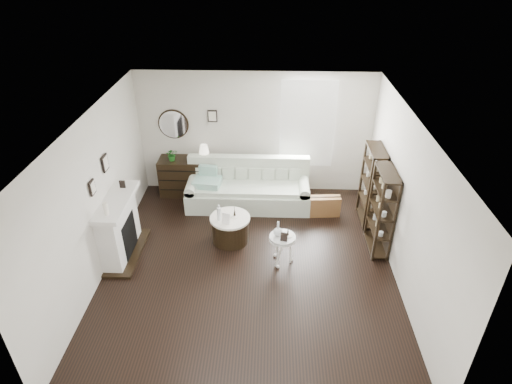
{
  "coord_description": "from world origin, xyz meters",
  "views": [
    {
      "loc": [
        0.33,
        -5.76,
        5.02
      ],
      "look_at": [
        0.09,
        0.8,
        1.06
      ],
      "focal_mm": 30.0,
      "sensor_mm": 36.0,
      "label": 1
    }
  ],
  "objects_px": {
    "sofa": "(248,190)",
    "dresser": "(189,176)",
    "pedestal_table": "(282,239)",
    "drum_table": "(230,229)"
  },
  "relations": [
    {
      "from": "drum_table",
      "to": "dresser",
      "type": "bearing_deg",
      "value": 121.92
    },
    {
      "from": "dresser",
      "to": "drum_table",
      "type": "relative_size",
      "value": 1.69
    },
    {
      "from": "pedestal_table",
      "to": "dresser",
      "type": "bearing_deg",
      "value": 131.27
    },
    {
      "from": "dresser",
      "to": "sofa",
      "type": "bearing_deg",
      "value": -16.33
    },
    {
      "from": "sofa",
      "to": "pedestal_table",
      "type": "height_order",
      "value": "sofa"
    },
    {
      "from": "sofa",
      "to": "dresser",
      "type": "height_order",
      "value": "sofa"
    },
    {
      "from": "drum_table",
      "to": "pedestal_table",
      "type": "xyz_separation_m",
      "value": [
        0.96,
        -0.6,
        0.25
      ]
    },
    {
      "from": "sofa",
      "to": "dresser",
      "type": "bearing_deg",
      "value": 163.67
    },
    {
      "from": "drum_table",
      "to": "pedestal_table",
      "type": "relative_size",
      "value": 1.33
    },
    {
      "from": "sofa",
      "to": "pedestal_table",
      "type": "xyz_separation_m",
      "value": [
        0.7,
        -1.92,
        0.18
      ]
    }
  ]
}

